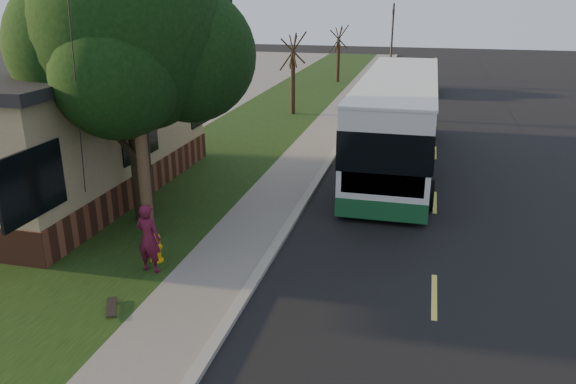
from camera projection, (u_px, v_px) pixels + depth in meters
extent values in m
plane|color=black|center=(259.00, 275.00, 13.16)|extent=(120.00, 120.00, 0.00)
cube|color=black|center=(435.00, 166.00, 21.39)|extent=(8.00, 80.00, 0.01)
cube|color=gray|center=(331.00, 158.00, 22.28)|extent=(0.25, 80.00, 0.12)
cube|color=slate|center=(307.00, 157.00, 22.51)|extent=(2.00, 80.00, 0.08)
cube|color=black|center=(225.00, 151.00, 23.31)|extent=(5.00, 80.00, 0.07)
cube|color=slate|center=(18.00, 137.00, 25.59)|extent=(15.00, 80.00, 0.04)
cylinder|color=#FFBA0D|center=(156.00, 251.00, 13.63)|extent=(0.22, 0.22, 0.55)
sphere|color=#FFBA0D|center=(155.00, 238.00, 13.52)|extent=(0.24, 0.24, 0.24)
cylinder|color=#FFBA0D|center=(156.00, 246.00, 13.59)|extent=(0.30, 0.10, 0.10)
cylinder|color=#FFBA0D|center=(156.00, 246.00, 13.59)|extent=(0.10, 0.18, 0.10)
cylinder|color=#FFBA0D|center=(157.00, 260.00, 13.72)|extent=(0.32, 0.32, 0.04)
cylinder|color=#473321|center=(134.00, 68.00, 13.29)|extent=(0.30, 0.30, 9.00)
cylinder|color=#2D2D30|center=(78.00, 107.00, 12.75)|extent=(2.52, 3.21, 7.60)
cylinder|color=black|center=(140.00, 151.00, 15.70)|extent=(0.56, 0.56, 4.00)
sphere|color=black|center=(129.00, 33.00, 14.63)|extent=(5.20, 5.20, 5.20)
sphere|color=black|center=(189.00, 55.00, 15.06)|extent=(3.60, 3.60, 3.60)
sphere|color=black|center=(81.00, 45.00, 14.64)|extent=(3.80, 3.80, 3.80)
sphere|color=black|center=(117.00, 75.00, 13.67)|extent=(3.20, 3.20, 3.20)
sphere|color=black|center=(133.00, 15.00, 15.91)|extent=(3.40, 3.40, 3.40)
cylinder|color=black|center=(293.00, 83.00, 29.83)|extent=(0.24, 0.24, 3.30)
cylinder|color=black|center=(293.00, 51.00, 29.28)|extent=(1.38, 0.57, 2.01)
cylinder|color=black|center=(293.00, 51.00, 29.28)|extent=(0.74, 1.21, 1.58)
cylinder|color=black|center=(293.00, 51.00, 29.28)|extent=(0.65, 1.05, 1.95)
cylinder|color=black|center=(293.00, 51.00, 29.28)|extent=(1.28, 0.53, 1.33)
cylinder|color=black|center=(293.00, 51.00, 29.28)|extent=(0.75, 1.21, 1.70)
cylinder|color=black|center=(338.00, 61.00, 40.73)|extent=(0.24, 0.24, 3.03)
cylinder|color=black|center=(339.00, 39.00, 40.22)|extent=(1.38, 0.57, 2.01)
cylinder|color=black|center=(339.00, 39.00, 40.22)|extent=(0.74, 1.21, 1.58)
cylinder|color=black|center=(339.00, 39.00, 40.22)|extent=(0.65, 1.05, 1.95)
cylinder|color=black|center=(339.00, 39.00, 40.22)|extent=(1.28, 0.53, 1.33)
cylinder|color=black|center=(339.00, 39.00, 40.22)|extent=(0.75, 1.21, 1.70)
cylinder|color=#2D2D30|center=(392.00, 41.00, 43.20)|extent=(0.16, 0.16, 5.50)
imported|color=black|center=(393.00, 17.00, 42.61)|extent=(0.18, 0.22, 1.10)
cube|color=silver|center=(398.00, 115.00, 20.98)|extent=(2.60, 12.46, 2.80)
cube|color=#165028|center=(395.00, 153.00, 21.47)|extent=(2.62, 12.48, 0.57)
cube|color=black|center=(398.00, 110.00, 20.91)|extent=(2.64, 12.50, 1.14)
cube|color=black|center=(383.00, 167.00, 15.37)|extent=(2.30, 0.06, 1.66)
cube|color=yellow|center=(386.00, 116.00, 14.90)|extent=(1.66, 0.06, 0.36)
cube|color=#FFF2CC|center=(353.00, 205.00, 15.93)|extent=(0.26, 0.04, 0.16)
cube|color=#FFF2CC|center=(409.00, 210.00, 15.58)|extent=(0.26, 0.04, 0.16)
cube|color=silver|center=(400.00, 77.00, 20.50)|extent=(2.65, 12.51, 0.08)
cylinder|color=black|center=(344.00, 188.00, 17.58)|extent=(0.29, 0.96, 0.96)
cylinder|color=black|center=(429.00, 195.00, 16.99)|extent=(0.29, 0.96, 0.96)
cylinder|color=black|center=(358.00, 158.00, 20.81)|extent=(0.29, 0.96, 0.96)
cylinder|color=black|center=(430.00, 163.00, 20.22)|extent=(0.29, 0.96, 0.96)
cylinder|color=black|center=(373.00, 125.00, 25.94)|extent=(0.29, 0.96, 0.96)
cylinder|color=black|center=(431.00, 128.00, 25.35)|extent=(0.29, 0.96, 0.96)
imported|color=#501025|center=(148.00, 238.00, 12.97)|extent=(0.65, 0.47, 1.68)
cube|color=black|center=(111.00, 307.00, 11.60)|extent=(0.55, 0.79, 0.02)
cylinder|color=silver|center=(111.00, 315.00, 11.36)|extent=(0.18, 0.13, 0.05)
cylinder|color=silver|center=(112.00, 301.00, 11.87)|extent=(0.18, 0.13, 0.05)
cube|color=black|center=(112.00, 150.00, 21.14)|extent=(1.72, 1.53, 1.23)
cube|color=black|center=(110.00, 133.00, 20.92)|extent=(1.79, 1.60, 0.08)
imported|color=black|center=(422.00, 80.00, 36.91)|extent=(2.20, 5.04, 1.69)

